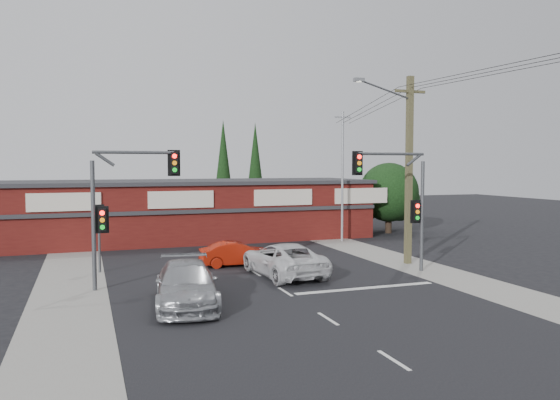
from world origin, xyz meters
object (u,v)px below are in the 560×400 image
object	(u,v)px
silver_suv	(186,284)
white_suv	(283,259)
shop_building	(186,209)
red_sedan	(237,254)
utility_pole	(407,163)

from	to	relation	value
silver_suv	white_suv	bearing A→B (deg)	44.83
silver_suv	shop_building	size ratio (longest dim) A/B	0.20
silver_suv	red_sedan	distance (m)	8.25
red_sedan	silver_suv	bearing A→B (deg)	155.13
red_sedan	shop_building	bearing A→B (deg)	6.88
white_suv	silver_suv	bearing A→B (deg)	32.70
red_sedan	utility_pole	bearing A→B (deg)	-102.50
red_sedan	shop_building	distance (m)	11.60
white_suv	shop_building	xyz separation A→B (m)	(-2.10, 14.69, 1.35)
silver_suv	utility_pole	world-z (taller)	utility_pole
red_sedan	shop_building	xyz separation A→B (m)	(-0.66, 11.49, 1.49)
white_suv	red_sedan	size ratio (longest dim) A/B	1.45
red_sedan	utility_pole	world-z (taller)	utility_pole
red_sedan	white_suv	bearing A→B (deg)	-152.08
shop_building	utility_pole	size ratio (longest dim) A/B	2.73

